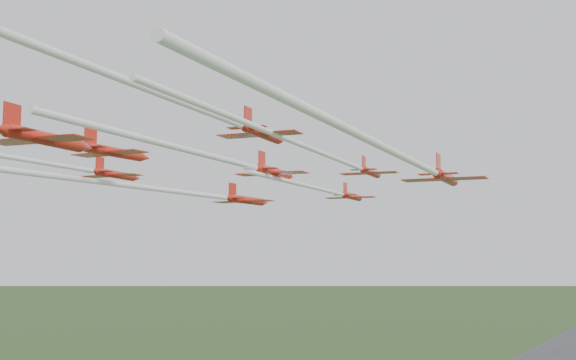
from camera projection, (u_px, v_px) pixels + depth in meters
The scene contains 7 objects.
jet_lead at pixel (333, 192), 110.51m from camera, with size 9.49×44.93×2.50m.
jet_row2_left at pixel (197, 194), 98.81m from camera, with size 9.58×56.32×2.86m.
jet_row2_right at pixel (330, 156), 84.49m from camera, with size 12.80×63.40×2.39m.
jet_row3_left at pixel (45, 163), 84.07m from camera, with size 10.52×54.31×2.47m.
jet_row3_mid at pixel (236, 163), 81.57m from camera, with size 10.37×49.26×2.75m.
jet_row3_right at pixel (411, 161), 64.75m from camera, with size 11.55×62.45×2.73m.
jet_row4_right at pixel (168, 97), 53.79m from camera, with size 13.19×64.07×2.46m.
Camera 1 is at (52.99, -83.63, 42.67)m, focal length 45.00 mm.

